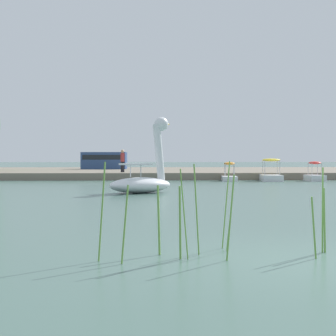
{
  "coord_description": "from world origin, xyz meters",
  "views": [
    {
      "loc": [
        -2.33,
        -7.13,
        1.52
      ],
      "look_at": [
        -1.24,
        21.95,
        0.99
      ],
      "focal_mm": 52.04,
      "sensor_mm": 36.0,
      "label": 1
    }
  ],
  "objects": [
    {
      "name": "ground_plane",
      "position": [
        0.0,
        0.0,
        0.0
      ],
      "size": [
        502.42,
        502.42,
        0.0
      ],
      "primitive_type": "plane",
      "color": "#47665B"
    },
    {
      "name": "shore_bank_far",
      "position": [
        0.0,
        40.73,
        0.26
      ],
      "size": [
        130.91,
        25.73,
        0.52
      ],
      "primitive_type": "cube",
      "color": "slate",
      "rests_on": "ground_plane"
    },
    {
      "name": "swan_boat",
      "position": [
        -2.61,
        14.81,
        0.74
      ],
      "size": [
        3.3,
        2.64,
        3.46
      ],
      "color": "white",
      "rests_on": "ground_plane"
    },
    {
      "name": "pedal_boat_orange",
      "position": [
        3.23,
        26.68,
        0.36
      ],
      "size": [
        1.21,
        2.05,
        1.32
      ],
      "color": "white",
      "rests_on": "ground_plane"
    },
    {
      "name": "pedal_boat_yellow",
      "position": [
        6.15,
        26.57,
        0.48
      ],
      "size": [
        1.62,
        2.53,
        1.57
      ],
      "color": "white",
      "rests_on": "ground_plane"
    },
    {
      "name": "pedal_boat_red",
      "position": [
        9.23,
        26.54,
        0.4
      ],
      "size": [
        1.12,
        1.92,
        1.37
      ],
      "color": "white",
      "rests_on": "ground_plane"
    },
    {
      "name": "person_on_path",
      "position": [
        -4.44,
        30.43,
        1.48
      ],
      "size": [
        0.31,
        0.31,
        1.74
      ],
      "color": "black",
      "rests_on": "shore_bank_far"
    },
    {
      "name": "parked_van",
      "position": [
        -6.94,
        42.19,
        1.44
      ],
      "size": [
        4.58,
        2.01,
        1.71
      ],
      "color": "navy",
      "rests_on": "shore_bank_far"
    },
    {
      "name": "reed_clump_foreground",
      "position": [
        -1.29,
        0.4,
        0.62
      ],
      "size": [
        3.64,
        1.23,
        1.49
      ],
      "color": "#669942",
      "rests_on": "ground_plane"
    }
  ]
}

